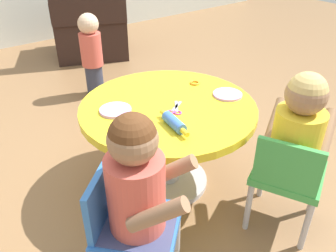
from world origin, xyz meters
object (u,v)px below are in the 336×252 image
Objects in this scene: craft_scissors at (175,110)px; seated_child_right at (299,129)px; armchair_dark at (90,26)px; rolling_pin at (174,123)px; toddler_standing at (92,53)px; child_chair_left at (129,225)px; craft_table at (168,125)px; child_chair_right at (287,176)px; seated_child_left at (137,180)px.

seated_child_right is at bearing -60.97° from craft_scissors.
armchair_dark is 2.46m from rolling_pin.
armchair_dark is at bearing 64.26° from toddler_standing.
craft_table is at bearing 38.83° from child_chair_left.
seated_child_right is at bearing -88.02° from toddler_standing.
armchair_dark is (0.37, 2.71, -0.22)m from seated_child_right.
seated_child_right is at bearing -44.98° from rolling_pin.
toddler_standing is at bearing -115.74° from armchair_dark.
child_chair_left is 0.57× the size of armchair_dark.
child_chair_left is at bearing -141.17° from craft_table.
armchair_dark is (0.63, 2.15, -0.07)m from craft_table.
craft_table is 3.84× the size of rolling_pin.
child_chair_right is 2.32× the size of rolling_pin.
armchair_dark reaches higher than toddler_standing.
child_chair_right is at bearing -65.01° from craft_scissors.
child_chair_left is at bearing -151.42° from rolling_pin.
craft_scissors is (0.48, 0.32, 0.19)m from child_chair_left.
craft_scissors reaches higher than craft_table.
child_chair_left is at bearing -113.75° from armchair_dark.
seated_child_left reaches higher than craft_table.
seated_child_left is 0.42m from rolling_pin.
seated_child_right is 2.75m from armchair_dark.
seated_child_left and seated_child_right have the same top height.
rolling_pin is at bearing -107.61° from armchair_dark.
rolling_pin reaches higher than child_chair_right.
craft_table is at bearing 115.46° from seated_child_right.
toddler_standing reaches higher than craft_table.
craft_scissors is at bearing -99.05° from toddler_standing.
rolling_pin is at bearing 130.88° from child_chair_right.
rolling_pin is 1.70× the size of craft_scissors.
toddler_standing reaches higher than child_chair_right.
armchair_dark is (1.09, 2.57, -0.22)m from seated_child_left.
craft_scissors is at bearing 49.45° from rolling_pin.
toddler_standing is at bearing 90.83° from child_chair_right.
craft_scissors is at bearing 114.99° from child_chair_right.
seated_child_left reaches higher than rolling_pin.
child_chair_right reaches higher than craft_scissors.
craft_scissors is at bearing -96.21° from craft_table.
child_chair_left is 1.05× the size of seated_child_right.
craft_table is at bearing 111.79° from child_chair_right.
child_chair_right is 1.84m from toddler_standing.
seated_child_left is 2.21× the size of rolling_pin.
seated_child_right reaches higher than toddler_standing.
child_chair_right is 0.57× the size of armchair_dark.
seated_child_left is at bearing -111.51° from toddler_standing.
armchair_dark is 4.09× the size of rolling_pin.
armchair_dark is at bearing 81.64° from child_chair_right.
toddler_standing is 1.35m from craft_scissors.
seated_child_left reaches higher than child_chair_left.
rolling_pin is at bearing -120.42° from craft_table.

